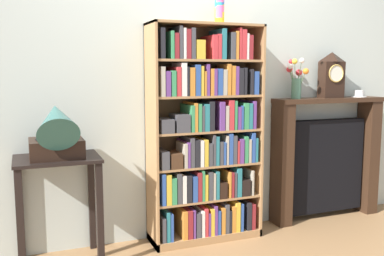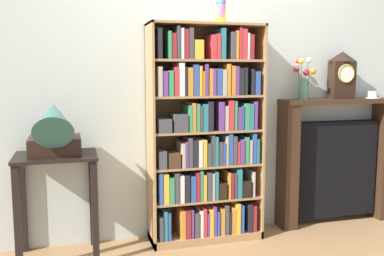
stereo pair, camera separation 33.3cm
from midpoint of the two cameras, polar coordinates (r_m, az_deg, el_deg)
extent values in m
cube|color=#997047|center=(3.52, -0.53, -14.93)|extent=(7.70, 6.40, 0.02)
cube|color=beige|center=(3.53, -1.45, 6.98)|extent=(4.70, 0.08, 2.60)
cube|color=#A87A4C|center=(3.25, -8.28, -1.22)|extent=(0.02, 0.31, 1.69)
cube|color=#A87A4C|center=(3.54, 5.48, -0.44)|extent=(0.02, 0.31, 1.69)
cube|color=brown|center=(3.51, -1.94, -0.49)|extent=(0.88, 0.01, 1.69)
cube|color=#A87A4C|center=(3.35, -1.13, 13.45)|extent=(0.88, 0.31, 0.02)
cube|color=#A87A4C|center=(3.58, -1.06, -13.82)|extent=(0.88, 0.31, 0.06)
cube|color=#424247|center=(3.41, -7.13, -12.79)|extent=(0.03, 0.24, 0.19)
cube|color=teal|center=(3.40, -6.51, -12.47)|extent=(0.02, 0.21, 0.23)
cube|color=#2D519E|center=(3.41, -6.07, -12.50)|extent=(0.02, 0.22, 0.21)
cube|color=orange|center=(3.45, -4.42, -12.19)|extent=(0.04, 0.26, 0.22)
cube|color=maroon|center=(3.44, -3.61, -12.26)|extent=(0.04, 0.20, 0.22)
cube|color=#663884|center=(3.47, -3.17, -12.08)|extent=(0.02, 0.24, 0.22)
cube|color=#424247|center=(3.47, -2.52, -12.29)|extent=(0.04, 0.21, 0.19)
cube|color=white|center=(3.49, -2.01, -12.06)|extent=(0.02, 0.24, 0.21)
cube|color=#C63338|center=(3.50, -1.55, -11.90)|extent=(0.02, 0.24, 0.22)
cube|color=#663884|center=(3.52, -1.22, -12.09)|extent=(0.02, 0.26, 0.18)
cube|color=gold|center=(3.52, -0.82, -11.82)|extent=(0.03, 0.26, 0.21)
cube|color=#663884|center=(3.53, -0.34, -11.63)|extent=(0.02, 0.24, 0.23)
cube|color=#2D519E|center=(3.54, 0.10, -11.88)|extent=(0.02, 0.25, 0.19)
cube|color=orange|center=(3.54, 0.75, -11.78)|extent=(0.03, 0.21, 0.21)
cube|color=#424247|center=(3.56, 1.19, -11.44)|extent=(0.03, 0.24, 0.23)
cube|color=black|center=(3.58, 1.59, -11.78)|extent=(0.02, 0.24, 0.18)
cube|color=orange|center=(3.57, 2.10, -11.57)|extent=(0.03, 0.22, 0.21)
cube|color=gold|center=(3.59, 2.60, -11.24)|extent=(0.04, 0.23, 0.24)
cube|color=#2D519E|center=(3.62, 3.05, -11.20)|extent=(0.02, 0.26, 0.22)
cube|color=black|center=(3.63, 4.10, -11.12)|extent=(0.04, 0.24, 0.22)
cube|color=maroon|center=(3.66, 4.59, -11.12)|extent=(0.03, 0.26, 0.21)
cube|color=#A87A4C|center=(3.48, -1.08, -9.10)|extent=(0.85, 0.29, 0.02)
cube|color=#2D519E|center=(3.31, -7.20, -7.74)|extent=(0.03, 0.23, 0.24)
cube|color=gold|center=(3.31, -6.49, -7.81)|extent=(0.04, 0.21, 0.23)
cube|color=#388E56|center=(3.34, -5.86, -7.91)|extent=(0.04, 0.24, 0.20)
cube|color=#424247|center=(3.35, -5.18, -7.59)|extent=(0.03, 0.25, 0.23)
cube|color=white|center=(3.36, -4.52, -7.73)|extent=(0.03, 0.24, 0.21)
cube|color=black|center=(3.37, -3.84, -7.70)|extent=(0.04, 0.23, 0.21)
cube|color=#2D519E|center=(3.39, -3.11, -7.70)|extent=(0.04, 0.24, 0.20)
cube|color=maroon|center=(3.39, -2.44, -7.45)|extent=(0.03, 0.22, 0.22)
cube|color=#388E56|center=(3.40, -2.04, -7.27)|extent=(0.02, 0.24, 0.24)
cube|color=gold|center=(3.42, -1.65, -7.48)|extent=(0.02, 0.25, 0.20)
cube|color=#424247|center=(3.41, -0.97, -7.37)|extent=(0.03, 0.21, 0.22)
cube|color=#B2A893|center=(3.44, -0.56, -7.36)|extent=(0.02, 0.24, 0.21)
cube|color=teal|center=(3.44, -0.10, -7.24)|extent=(0.03, 0.22, 0.22)
cube|color=black|center=(3.45, 0.82, -8.00)|extent=(0.06, 0.18, 0.13)
cube|color=orange|center=(3.49, 1.48, -7.15)|extent=(0.02, 0.24, 0.21)
cube|color=maroon|center=(3.48, 1.96, -7.23)|extent=(0.02, 0.21, 0.20)
cube|color=#424247|center=(3.49, 2.32, -7.20)|extent=(0.02, 0.21, 0.20)
cube|color=teal|center=(3.52, 2.69, -6.83)|extent=(0.04, 0.25, 0.23)
cube|color=black|center=(3.55, 3.63, -7.53)|extent=(0.07, 0.24, 0.13)
cube|color=#B2A893|center=(3.56, 4.54, -6.90)|extent=(0.02, 0.23, 0.20)
cube|color=#A87A4C|center=(3.41, -1.09, -4.78)|extent=(0.85, 0.29, 0.02)
cube|color=#424247|center=(3.27, -7.01, -4.05)|extent=(0.06, 0.23, 0.13)
cube|color=#472D1C|center=(3.26, -5.37, -4.22)|extent=(0.09, 0.17, 0.11)
cube|color=#B2A893|center=(3.29, -4.27, -3.50)|extent=(0.02, 0.20, 0.18)
cube|color=#663884|center=(3.32, -4.01, -3.29)|extent=(0.02, 0.26, 0.19)
cube|color=#424247|center=(3.33, -3.55, -3.00)|extent=(0.03, 0.26, 0.22)
cube|color=black|center=(3.32, -2.76, -3.19)|extent=(0.04, 0.21, 0.21)
cube|color=white|center=(3.35, -2.26, -3.13)|extent=(0.03, 0.25, 0.20)
cube|color=gold|center=(3.36, -1.71, -3.04)|extent=(0.03, 0.25, 0.20)
cube|color=#424247|center=(3.36, -1.03, -3.30)|extent=(0.03, 0.22, 0.18)
cube|color=#424247|center=(3.38, -0.63, -2.72)|extent=(0.02, 0.24, 0.24)
cube|color=teal|center=(3.39, -0.25, -2.78)|extent=(0.03, 0.25, 0.22)
cube|color=#424247|center=(3.39, 0.38, -3.13)|extent=(0.03, 0.22, 0.18)
cube|color=#2D519E|center=(3.42, 0.71, -3.10)|extent=(0.02, 0.25, 0.18)
cube|color=#B2A893|center=(3.41, 1.15, -2.70)|extent=(0.02, 0.23, 0.23)
cube|color=#2D519E|center=(3.43, 1.56, -2.53)|extent=(0.03, 0.24, 0.24)
cube|color=#424247|center=(3.43, 2.22, -2.68)|extent=(0.03, 0.21, 0.22)
cube|color=#C63338|center=(3.45, 2.59, -2.97)|extent=(0.02, 0.23, 0.18)
cube|color=#663884|center=(3.46, 3.08, -2.85)|extent=(0.04, 0.22, 0.19)
cube|color=#388E56|center=(3.47, 3.69, -2.66)|extent=(0.03, 0.22, 0.21)
cube|color=#B2A893|center=(3.50, 4.08, -2.78)|extent=(0.02, 0.24, 0.19)
cube|color=#2D519E|center=(3.51, 4.56, -2.36)|extent=(0.03, 0.24, 0.24)
cube|color=teal|center=(3.51, 5.08, -2.71)|extent=(0.02, 0.21, 0.19)
cube|color=#A87A4C|center=(3.37, -1.10, -0.32)|extent=(0.85, 0.29, 0.02)
cube|color=#424247|center=(3.22, -6.70, 0.35)|extent=(0.10, 0.21, 0.10)
cube|color=#424247|center=(3.24, -4.59, 0.69)|extent=(0.11, 0.19, 0.13)
cube|color=#388E56|center=(3.29, -3.53, 1.38)|extent=(0.02, 0.25, 0.20)
cube|color=orange|center=(3.30, -3.10, 1.55)|extent=(0.02, 0.26, 0.22)
cube|color=#388E56|center=(3.30, -2.59, 1.51)|extent=(0.03, 0.25, 0.21)
cube|color=#424247|center=(3.29, -2.02, 1.36)|extent=(0.02, 0.20, 0.19)
cube|color=teal|center=(3.30, -1.51, 1.48)|extent=(0.04, 0.20, 0.21)
cube|color=black|center=(3.34, -1.03, 1.71)|extent=(0.04, 0.26, 0.22)
cube|color=#663884|center=(3.37, 0.38, 1.72)|extent=(0.04, 0.25, 0.22)
cube|color=#B2A893|center=(3.38, 1.06, 1.47)|extent=(0.03, 0.24, 0.19)
cube|color=#C63338|center=(3.38, 1.74, 1.82)|extent=(0.04, 0.21, 0.23)
cube|color=#388E56|center=(3.40, 2.25, 1.80)|extent=(0.02, 0.22, 0.22)
cube|color=#663884|center=(3.41, 2.76, 1.42)|extent=(0.03, 0.21, 0.18)
cube|color=#2D519E|center=(3.42, 3.13, 1.51)|extent=(0.02, 0.21, 0.19)
cube|color=#388E56|center=(3.43, 3.67, 1.68)|extent=(0.04, 0.21, 0.20)
cube|color=teal|center=(3.46, 4.12, 1.71)|extent=(0.03, 0.25, 0.20)
cube|color=#663884|center=(3.47, 4.67, 1.86)|extent=(0.03, 0.24, 0.22)
cube|color=#A87A4C|center=(3.34, -1.11, 4.25)|extent=(0.85, 0.29, 0.02)
cube|color=#B2A893|center=(3.20, -7.41, 6.11)|extent=(0.03, 0.23, 0.21)
cube|color=#663884|center=(3.19, -6.66, 5.84)|extent=(0.04, 0.20, 0.18)
cube|color=#388E56|center=(3.22, -6.04, 5.90)|extent=(0.03, 0.25, 0.19)
cube|color=#C63338|center=(3.24, -5.38, 6.14)|extent=(0.03, 0.25, 0.21)
cube|color=white|center=(3.24, -4.64, 6.40)|extent=(0.04, 0.23, 0.24)
cube|color=black|center=(3.25, -4.14, 6.17)|extent=(0.02, 0.24, 0.21)
cube|color=orange|center=(3.26, -3.56, 6.13)|extent=(0.04, 0.23, 0.21)
cube|color=#2D519E|center=(3.28, -2.91, 6.33)|extent=(0.04, 0.26, 0.23)
cube|color=gold|center=(3.29, -2.29, 6.25)|extent=(0.02, 0.24, 0.22)
cube|color=orange|center=(3.31, -1.93, 5.93)|extent=(0.02, 0.26, 0.18)
cube|color=#663884|center=(3.30, -1.49, 6.37)|extent=(0.02, 0.23, 0.23)
cube|color=orange|center=(3.30, -0.95, 6.10)|extent=(0.03, 0.21, 0.20)
cube|color=#663884|center=(3.33, -0.61, 6.11)|extent=(0.03, 0.26, 0.20)
cube|color=#2D519E|center=(3.35, 0.04, 6.12)|extent=(0.04, 0.26, 0.20)
cube|color=#B2A893|center=(3.36, 0.68, 6.08)|extent=(0.03, 0.25, 0.19)
cube|color=orange|center=(3.35, 1.38, 6.41)|extent=(0.03, 0.21, 0.23)
cube|color=orange|center=(3.39, 1.77, 6.32)|extent=(0.03, 0.26, 0.22)
cube|color=#663884|center=(3.38, 2.45, 6.28)|extent=(0.03, 0.20, 0.22)
cube|color=black|center=(3.40, 2.94, 6.18)|extent=(0.04, 0.22, 0.21)
cube|color=black|center=(3.41, 3.51, 6.19)|extent=(0.02, 0.21, 0.21)
cube|color=black|center=(3.45, 4.25, 6.11)|extent=(0.02, 0.25, 0.20)
cube|color=#2D519E|center=(3.47, 4.83, 5.98)|extent=(0.04, 0.25, 0.18)
cube|color=#A87A4C|center=(3.34, -1.12, 8.86)|extent=(0.85, 0.29, 0.02)
cube|color=black|center=(3.20, -7.49, 10.93)|extent=(0.03, 0.23, 0.21)
cube|color=#388E56|center=(3.23, -6.27, 10.75)|extent=(0.02, 0.26, 0.20)
cube|color=maroon|center=(3.23, -5.68, 10.64)|extent=(0.03, 0.24, 0.18)
cube|color=#424247|center=(3.25, -5.18, 11.08)|extent=(0.02, 0.26, 0.23)
cube|color=white|center=(3.25, -4.66, 10.96)|extent=(0.02, 0.25, 0.22)
cube|color=maroon|center=(3.26, -4.15, 10.89)|extent=(0.04, 0.25, 0.21)
cube|color=#424247|center=(3.28, -3.56, 10.96)|extent=(0.03, 0.26, 0.22)
cube|color=gold|center=(3.27, -2.45, 10.24)|extent=(0.07, 0.21, 0.14)
cube|color=#C63338|center=(3.33, -0.65, 10.54)|extent=(0.04, 0.25, 0.18)
cube|color=#C63338|center=(3.33, 0.04, 10.60)|extent=(0.03, 0.22, 0.18)
cube|color=teal|center=(3.36, 0.53, 10.93)|extent=(0.04, 0.25, 0.23)
cube|color=#424247|center=(3.37, 1.89, 10.70)|extent=(0.03, 0.21, 0.20)
cube|color=orange|center=(3.39, 2.36, 10.76)|extent=(0.02, 0.22, 0.21)
cube|color=#C63338|center=(3.42, 2.64, 10.95)|extent=(0.02, 0.26, 0.24)
cube|color=#C63338|center=(3.41, 3.27, 10.85)|extent=(0.04, 0.22, 0.22)
cube|color=white|center=(3.42, 3.76, 10.60)|extent=(0.02, 0.22, 0.20)
cube|color=maroon|center=(3.44, 4.12, 10.49)|extent=(0.03, 0.24, 0.18)
cylinder|color=yellow|center=(3.42, 0.81, 14.25)|extent=(0.07, 0.07, 0.09)
cylinder|color=yellow|center=(3.42, 0.75, 14.52)|extent=(0.07, 0.07, 0.09)
cylinder|color=yellow|center=(3.42, 0.77, 14.80)|extent=(0.07, 0.07, 0.09)
cylinder|color=pink|center=(3.42, 0.78, 15.07)|extent=(0.07, 0.07, 0.09)
cylinder|color=yellow|center=(3.43, 0.80, 15.34)|extent=(0.07, 0.07, 0.09)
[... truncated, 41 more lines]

